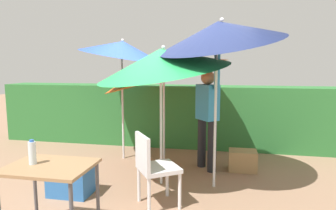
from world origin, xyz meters
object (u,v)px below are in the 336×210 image
object	(u,v)px
umbrella_orange	(122,49)
crate_cardboard	(243,160)
cooler_box	(71,178)
bottle_water	(32,153)
folding_table	(50,174)
umbrella_rainbow	(162,61)
chair_plastic	(153,165)
person_vendor	(207,112)
umbrella_yellow	(163,66)
umbrella_navy	(219,33)

from	to	relation	value
umbrella_orange	crate_cardboard	bearing A→B (deg)	-6.78
cooler_box	bottle_water	bearing A→B (deg)	-80.45
folding_table	bottle_water	xyz separation A→B (m)	(-0.17, -0.00, 0.20)
bottle_water	cooler_box	bearing A→B (deg)	99.55
bottle_water	umbrella_rainbow	bearing A→B (deg)	57.85
cooler_box	crate_cardboard	bearing A→B (deg)	30.99
umbrella_rainbow	chair_plastic	distance (m)	1.41
umbrella_orange	person_vendor	bearing A→B (deg)	-10.86
umbrella_rainbow	umbrella_yellow	bearing A→B (deg)	100.91
folding_table	cooler_box	bearing A→B (deg)	109.53
umbrella_rainbow	bottle_water	bearing A→B (deg)	-122.15
umbrella_orange	umbrella_rainbow	bearing A→B (deg)	-47.81
cooler_box	umbrella_yellow	bearing A→B (deg)	56.99
umbrella_navy	cooler_box	world-z (taller)	umbrella_navy
person_vendor	chair_plastic	distance (m)	1.57
cooler_box	bottle_water	xyz separation A→B (m)	(0.16, -0.93, 0.63)
person_vendor	bottle_water	size ratio (longest dim) A/B	7.83
umbrella_orange	crate_cardboard	xyz separation A→B (m)	(2.09, -0.25, -1.80)
umbrella_yellow	umbrella_orange	bearing A→B (deg)	167.92
bottle_water	umbrella_yellow	bearing A→B (deg)	71.86
umbrella_orange	cooler_box	distance (m)	2.37
umbrella_rainbow	umbrella_orange	xyz separation A→B (m)	(-0.94, 1.03, 0.22)
umbrella_orange	cooler_box	size ratio (longest dim) A/B	4.26
umbrella_orange	folding_table	distance (m)	2.86
person_vendor	umbrella_orange	bearing A→B (deg)	169.14
umbrella_yellow	cooler_box	xyz separation A→B (m)	(-0.93, -1.44, -1.44)
umbrella_navy	person_vendor	bearing A→B (deg)	103.99
umbrella_orange	bottle_water	size ratio (longest dim) A/B	9.35
umbrella_orange	cooler_box	world-z (taller)	umbrella_orange
umbrella_orange	chair_plastic	distance (m)	2.44
umbrella_yellow	cooler_box	size ratio (longest dim) A/B	4.03
chair_plastic	folding_table	xyz separation A→B (m)	(-0.80, -0.83, 0.14)
umbrella_rainbow	cooler_box	world-z (taller)	umbrella_rainbow
chair_plastic	umbrella_yellow	bearing A→B (deg)	97.43
umbrella_yellow	person_vendor	distance (m)	1.05
umbrella_navy	crate_cardboard	bearing A→B (deg)	62.27
umbrella_rainbow	cooler_box	xyz separation A→B (m)	(-1.10, -0.57, -1.52)
umbrella_rainbow	chair_plastic	size ratio (longest dim) A/B	2.40
umbrella_yellow	umbrella_navy	distance (m)	1.32
umbrella_rainbow	umbrella_navy	world-z (taller)	umbrella_navy
umbrella_navy	folding_table	size ratio (longest dim) A/B	3.15
umbrella_navy	person_vendor	size ratio (longest dim) A/B	1.34
umbrella_yellow	umbrella_rainbow	bearing A→B (deg)	-79.09
person_vendor	crate_cardboard	distance (m)	0.96
umbrella_navy	chair_plastic	size ratio (longest dim) A/B	2.83
person_vendor	chair_plastic	world-z (taller)	person_vendor
umbrella_orange	umbrella_yellow	distance (m)	0.84
crate_cardboard	bottle_water	world-z (taller)	bottle_water
chair_plastic	bottle_water	distance (m)	1.33
umbrella_yellow	crate_cardboard	world-z (taller)	umbrella_yellow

